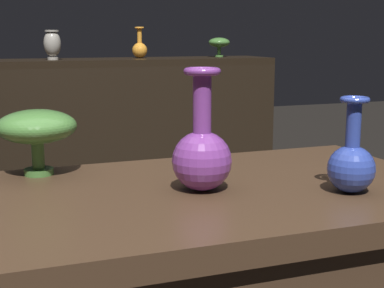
{
  "coord_description": "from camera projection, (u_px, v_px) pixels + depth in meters",
  "views": [
    {
      "loc": [
        -0.39,
        -1.1,
        1.12
      ],
      "look_at": [
        0.02,
        -0.01,
        0.9
      ],
      "focal_mm": 53.39,
      "sensor_mm": 36.0,
      "label": 1
    }
  ],
  "objects": [
    {
      "name": "back_display_shelf",
      "position": [
        56.0,
        146.0,
        3.29
      ],
      "size": [
        2.6,
        0.4,
        0.99
      ],
      "color": "black",
      "rests_on": "ground_plane"
    },
    {
      "name": "vase_centerpiece",
      "position": [
        202.0,
        153.0,
        1.2
      ],
      "size": [
        0.13,
        0.13,
        0.26
      ],
      "color": "#7A388E",
      "rests_on": "display_plinth"
    },
    {
      "name": "vase_tall_behind",
      "position": [
        352.0,
        163.0,
        1.18
      ],
      "size": [
        0.1,
        0.1,
        0.2
      ],
      "color": "#2D429E",
      "rests_on": "display_plinth"
    },
    {
      "name": "vase_left_accent",
      "position": [
        37.0,
        128.0,
        1.32
      ],
      "size": [
        0.19,
        0.19,
        0.15
      ],
      "color": "#477A38",
      "rests_on": "display_plinth"
    },
    {
      "name": "shelf_vase_center",
      "position": [
        52.0,
        44.0,
        3.16
      ],
      "size": [
        0.1,
        0.1,
        0.16
      ],
      "color": "gray",
      "rests_on": "back_display_shelf"
    },
    {
      "name": "shelf_vase_far_right",
      "position": [
        219.0,
        43.0,
        3.59
      ],
      "size": [
        0.13,
        0.13,
        0.12
      ],
      "color": "#477A38",
      "rests_on": "back_display_shelf"
    },
    {
      "name": "shelf_vase_right",
      "position": [
        140.0,
        48.0,
        3.41
      ],
      "size": [
        0.09,
        0.09,
        0.18
      ],
      "color": "orange",
      "rests_on": "back_display_shelf"
    }
  ]
}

